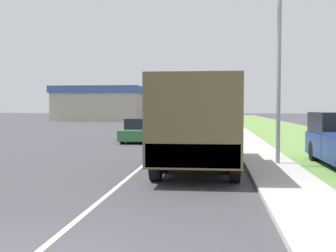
# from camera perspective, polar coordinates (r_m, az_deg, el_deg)

# --- Properties ---
(ground_plane) EXTENTS (180.00, 180.00, 0.00)m
(ground_plane) POSITION_cam_1_polar(r_m,az_deg,el_deg) (45.20, 3.08, -0.04)
(ground_plane) COLOR #424247
(lane_centre_stripe) EXTENTS (0.12, 120.00, 0.00)m
(lane_centre_stripe) POSITION_cam_1_polar(r_m,az_deg,el_deg) (45.20, 3.08, -0.04)
(lane_centre_stripe) COLOR silver
(lane_centre_stripe) RESTS_ON ground
(sidewalk_right) EXTENTS (1.80, 120.00, 0.12)m
(sidewalk_right) POSITION_cam_1_polar(r_m,az_deg,el_deg) (45.17, 8.78, 0.01)
(sidewalk_right) COLOR beige
(sidewalk_right) RESTS_ON ground
(grass_strip_right) EXTENTS (7.00, 120.00, 0.02)m
(grass_strip_right) POSITION_cam_1_polar(r_m,az_deg,el_deg) (45.58, 14.32, -0.08)
(grass_strip_right) COLOR #6B9347
(grass_strip_right) RESTS_ON ground
(military_truck) EXTENTS (2.49, 7.63, 2.97)m
(military_truck) POSITION_cam_1_polar(r_m,az_deg,el_deg) (13.99, 4.09, 0.72)
(military_truck) COLOR #606647
(military_truck) RESTS_ON ground
(car_nearest_ahead) EXTENTS (1.75, 4.38, 1.40)m
(car_nearest_ahead) POSITION_cam_1_polar(r_m,az_deg,el_deg) (25.33, -3.85, -0.69)
(car_nearest_ahead) COLOR #336B3D
(car_nearest_ahead) RESTS_ON ground
(car_second_ahead) EXTENTS (1.78, 4.28, 1.71)m
(car_second_ahead) POSITION_cam_1_polar(r_m,az_deg,el_deg) (35.11, 4.51, 0.43)
(car_second_ahead) COLOR silver
(car_second_ahead) RESTS_ON ground
(car_third_ahead) EXTENTS (1.88, 4.04, 1.42)m
(car_third_ahead) POSITION_cam_1_polar(r_m,az_deg,el_deg) (46.46, 0.69, 0.84)
(car_third_ahead) COLOR maroon
(car_third_ahead) RESTS_ON ground
(car_fourth_ahead) EXTENTS (1.89, 3.96, 1.67)m
(car_fourth_ahead) POSITION_cam_1_polar(r_m,az_deg,el_deg) (57.59, 2.14, 1.28)
(car_fourth_ahead) COLOR navy
(car_fourth_ahead) RESTS_ON ground
(car_farthest_ahead) EXTENTS (1.81, 4.70, 1.67)m
(car_farthest_ahead) POSITION_cam_1_polar(r_m,az_deg,el_deg) (73.14, 5.80, 1.55)
(car_farthest_ahead) COLOR tan
(car_farthest_ahead) RESTS_ON ground
(lamp_post) EXTENTS (1.69, 0.24, 7.82)m
(lamp_post) POSITION_cam_1_polar(r_m,az_deg,el_deg) (15.39, 14.12, 12.34)
(lamp_post) COLOR gray
(lamp_post) RESTS_ON sidewalk_right
(building_distant) EXTENTS (13.25, 12.05, 5.15)m
(building_distant) POSITION_cam_1_polar(r_m,az_deg,el_deg) (66.75, -8.84, 3.03)
(building_distant) COLOR #B2A893
(building_distant) RESTS_ON ground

